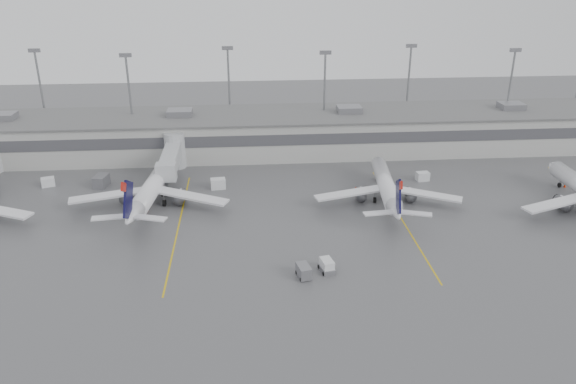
{
  "coord_description": "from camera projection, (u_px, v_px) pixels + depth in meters",
  "views": [
    {
      "loc": [
        -6.82,
        -54.98,
        38.78
      ],
      "look_at": [
        -0.52,
        24.0,
        5.0
      ],
      "focal_mm": 35.0,
      "sensor_mm": 36.0,
      "label": 1
    }
  ],
  "objects": [
    {
      "name": "ground",
      "position": [
        309.0,
        310.0,
        66.13
      ],
      "size": [
        260.0,
        260.0,
        0.0
      ],
      "primitive_type": "plane",
      "color": "#535356",
      "rests_on": "ground"
    },
    {
      "name": "terminal",
      "position": [
        278.0,
        132.0,
        117.66
      ],
      "size": [
        152.0,
        17.0,
        9.45
      ],
      "color": "#B5B5B0",
      "rests_on": "ground"
    },
    {
      "name": "light_masts",
      "position": [
        276.0,
        89.0,
        119.87
      ],
      "size": [
        142.4,
        8.0,
        20.6
      ],
      "color": "gray",
      "rests_on": "ground"
    },
    {
      "name": "jet_bridge_right",
      "position": [
        173.0,
        156.0,
        105.03
      ],
      "size": [
        4.0,
        17.2,
        7.0
      ],
      "color": "#AAACAF",
      "rests_on": "ground"
    },
    {
      "name": "stand_markings",
      "position": [
        291.0,
        221.0,
        88.13
      ],
      "size": [
        105.25,
        40.0,
        0.01
      ],
      "color": "gold",
      "rests_on": "ground"
    },
    {
      "name": "jet_mid_left",
      "position": [
        152.0,
        188.0,
        92.85
      ],
      "size": [
        26.3,
        29.62,
        9.59
      ],
      "rotation": [
        0.0,
        0.0,
        -0.11
      ],
      "color": "white",
      "rests_on": "ground"
    },
    {
      "name": "jet_mid_right",
      "position": [
        387.0,
        186.0,
        93.99
      ],
      "size": [
        24.46,
        27.54,
        8.92
      ],
      "rotation": [
        0.0,
        0.0,
        -0.11
      ],
      "color": "white",
      "rests_on": "ground"
    },
    {
      "name": "baggage_tug",
      "position": [
        327.0,
        267.0,
        74.04
      ],
      "size": [
        2.19,
        2.93,
        1.71
      ],
      "rotation": [
        0.0,
        0.0,
        0.21
      ],
      "color": "silver",
      "rests_on": "ground"
    },
    {
      "name": "baggage_cart",
      "position": [
        304.0,
        271.0,
        72.63
      ],
      "size": [
        2.0,
        2.86,
        1.67
      ],
      "rotation": [
        0.0,
        0.0,
        0.21
      ],
      "color": "slate",
      "rests_on": "ground"
    },
    {
      "name": "gse_uld_a",
      "position": [
        48.0,
        182.0,
        101.1
      ],
      "size": [
        2.62,
        2.14,
        1.6
      ],
      "primitive_type": "cube",
      "rotation": [
        0.0,
        0.0,
        0.32
      ],
      "color": "silver",
      "rests_on": "ground"
    },
    {
      "name": "gse_uld_b",
      "position": [
        218.0,
        184.0,
        100.04
      ],
      "size": [
        2.78,
        2.02,
        1.84
      ],
      "primitive_type": "cube",
      "rotation": [
        0.0,
        0.0,
        0.12
      ],
      "color": "silver",
      "rests_on": "ground"
    },
    {
      "name": "gse_uld_c",
      "position": [
        423.0,
        176.0,
        103.62
      ],
      "size": [
        2.44,
        1.78,
        1.61
      ],
      "primitive_type": "cube",
      "rotation": [
        0.0,
        0.0,
        0.12
      ],
      "color": "silver",
      "rests_on": "ground"
    },
    {
      "name": "gse_loader",
      "position": [
        101.0,
        181.0,
        100.94
      ],
      "size": [
        2.61,
        3.63,
        2.07
      ],
      "primitive_type": "cube",
      "rotation": [
        0.0,
        0.0,
        -0.17
      ],
      "color": "slate",
      "rests_on": "ground"
    },
    {
      "name": "cone_b",
      "position": [
        147.0,
        209.0,
        91.41
      ],
      "size": [
        0.41,
        0.41,
        0.66
      ],
      "primitive_type": "cone",
      "color": "#FF3405",
      "rests_on": "ground"
    },
    {
      "name": "cone_c",
      "position": [
        356.0,
        188.0,
        99.45
      ],
      "size": [
        0.47,
        0.47,
        0.76
      ],
      "primitive_type": "cone",
      "color": "#FF3405",
      "rests_on": "ground"
    },
    {
      "name": "cone_d",
      "position": [
        565.0,
        185.0,
        100.81
      ],
      "size": [
        0.46,
        0.46,
        0.73
      ],
      "primitive_type": "cone",
      "color": "#FF3405",
      "rests_on": "ground"
    }
  ]
}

